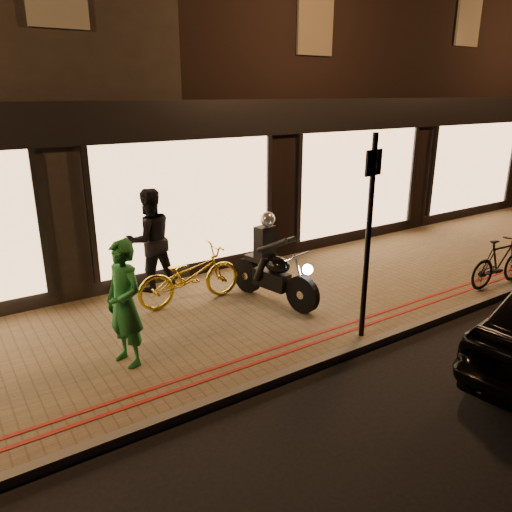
{
  "coord_description": "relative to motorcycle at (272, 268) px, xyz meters",
  "views": [
    {
      "loc": [
        -4.09,
        -4.54,
        3.62
      ],
      "look_at": [
        0.17,
        1.86,
        1.1
      ],
      "focal_mm": 35.0,
      "sensor_mm": 36.0,
      "label": 1
    }
  ],
  "objects": [
    {
      "name": "building_row",
      "position": [
        -0.66,
        6.9,
        3.51
      ],
      "size": [
        48.0,
        10.11,
        8.5
      ],
      "color": "black",
      "rests_on": "ground"
    },
    {
      "name": "sign_post",
      "position": [
        0.36,
        -1.84,
        1.06
      ],
      "size": [
        0.35,
        0.09,
        3.0
      ],
      "rotation": [
        0.0,
        0.0,
        0.18
      ],
      "color": "black",
      "rests_on": "sidewalk"
    },
    {
      "name": "motorcycle",
      "position": [
        0.0,
        0.0,
        0.0
      ],
      "size": [
        0.69,
        1.92,
        1.59
      ],
      "rotation": [
        0.0,
        0.0,
        0.21
      ],
      "color": "black",
      "rests_on": "sidewalk"
    },
    {
      "name": "ground",
      "position": [
        -0.66,
        -2.09,
        -0.73
      ],
      "size": [
        90.0,
        90.0,
        0.0
      ],
      "primitive_type": "plane",
      "color": "black",
      "rests_on": "ground"
    },
    {
      "name": "bicycle_dark",
      "position": [
        4.0,
        -1.78,
        -0.15
      ],
      "size": [
        1.57,
        0.54,
        0.93
      ],
      "primitive_type": "imported",
      "rotation": [
        0.0,
        0.0,
        1.5
      ],
      "color": "black",
      "rests_on": "sidewalk"
    },
    {
      "name": "bicycle_gold",
      "position": [
        -1.23,
        0.73,
        -0.12
      ],
      "size": [
        1.9,
        0.71,
        0.99
      ],
      "primitive_type": "imported",
      "rotation": [
        0.0,
        0.0,
        1.54
      ],
      "color": "gold",
      "rests_on": "sidewalk"
    },
    {
      "name": "person_green",
      "position": [
        -2.85,
        -0.66,
        0.25
      ],
      "size": [
        0.58,
        0.73,
        1.73
      ],
      "primitive_type": "imported",
      "rotation": [
        0.0,
        0.0,
        -1.27
      ],
      "color": "#1B682B",
      "rests_on": "sidewalk"
    },
    {
      "name": "sidewalk",
      "position": [
        -0.66,
        -0.09,
        -0.67
      ],
      "size": [
        50.0,
        4.0,
        0.12
      ],
      "primitive_type": "cube",
      "color": "brown",
      "rests_on": "ground"
    },
    {
      "name": "red_kerb_lines",
      "position": [
        -0.66,
        -1.54,
        -0.61
      ],
      "size": [
        50.0,
        0.26,
        0.01
      ],
      "color": "maroon",
      "rests_on": "sidewalk"
    },
    {
      "name": "kerb_stone",
      "position": [
        -0.66,
        -2.04,
        -0.67
      ],
      "size": [
        50.0,
        0.14,
        0.12
      ],
      "primitive_type": "cube",
      "color": "#59544C",
      "rests_on": "ground"
    },
    {
      "name": "person_dark",
      "position": [
        -1.53,
        1.71,
        0.33
      ],
      "size": [
        0.94,
        0.74,
        1.9
      ],
      "primitive_type": "imported",
      "rotation": [
        0.0,
        0.0,
        3.16
      ],
      "color": "black",
      "rests_on": "sidewalk"
    }
  ]
}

